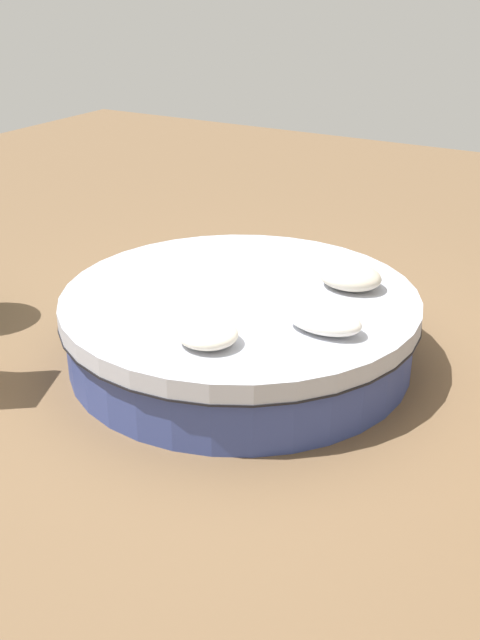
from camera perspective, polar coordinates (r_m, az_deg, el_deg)
The scene contains 5 objects.
ground_plane at distance 5.84m, azimuth 0.00°, elevation -2.91°, with size 16.00×16.00×0.00m, color brown.
round_bed at distance 5.71m, azimuth 0.00°, elevation -0.43°, with size 2.71×2.71×0.55m.
throw_pillow_0 at distance 4.83m, azimuth -2.52°, elevation -1.04°, with size 0.41×0.39×0.15m, color silver.
throw_pillow_1 at distance 5.02m, azimuth 6.43°, elevation -0.01°, with size 0.53×0.31×0.17m, color white.
throw_pillow_2 at distance 5.73m, azimuth 8.38°, elevation 3.30°, with size 0.49×0.39×0.18m, color beige.
Camera 1 is at (-2.59, 4.43, 2.79)m, focal length 41.95 mm.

